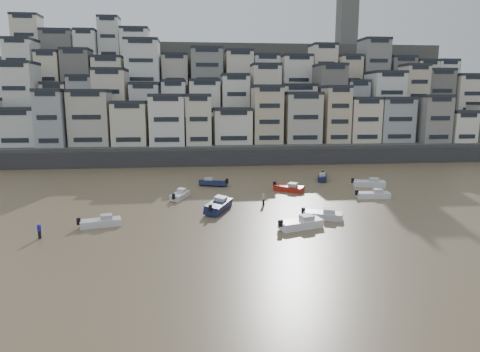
{
  "coord_description": "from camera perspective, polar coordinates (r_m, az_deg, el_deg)",
  "views": [
    {
      "loc": [
        2.47,
        -28.35,
        14.85
      ],
      "look_at": [
        8.67,
        30.0,
        4.0
      ],
      "focal_mm": 32.0,
      "sensor_mm": 36.0,
      "label": 1
    }
  ],
  "objects": [
    {
      "name": "boat_g",
      "position": [
        74.93,
        16.84,
        -0.8
      ],
      "size": [
        6.01,
        3.17,
        1.56
      ],
      "primitive_type": null,
      "rotation": [
        0.0,
        0.0,
        -0.24
      ],
      "color": "silver",
      "rests_on": "ground"
    },
    {
      "name": "person_pink",
      "position": [
        59.69,
        3.15,
        -3.08
      ],
      "size": [
        0.44,
        0.44,
        1.74
      ],
      "primitive_type": null,
      "color": "#C08796",
      "rests_on": "ground"
    },
    {
      "name": "boat_c",
      "position": [
        56.58,
        -2.88,
        -3.78
      ],
      "size": [
        4.6,
        7.13,
        1.85
      ],
      "primitive_type": null,
      "rotation": [
        0.0,
        0.0,
        1.19
      ],
      "color": "#151B43",
      "rests_on": "ground"
    },
    {
      "name": "boat_d",
      "position": [
        66.69,
        17.35,
        -2.24
      ],
      "size": [
        5.4,
        2.22,
        1.43
      ],
      "primitive_type": null,
      "rotation": [
        0.0,
        0.0,
        -0.1
      ],
      "color": "silver",
      "rests_on": "ground"
    },
    {
      "name": "boat_h",
      "position": [
        72.67,
        -3.61,
        -0.77
      ],
      "size": [
        5.43,
        3.3,
        1.41
      ],
      "primitive_type": null,
      "rotation": [
        0.0,
        0.0,
        2.81
      ],
      "color": "#141C3E",
      "rests_on": "ground"
    },
    {
      "name": "boat_j",
      "position": [
        52.53,
        -18.11,
        -5.7
      ],
      "size": [
        5.28,
        2.9,
        1.37
      ],
      "primitive_type": null,
      "rotation": [
        0.0,
        0.0,
        0.26
      ],
      "color": "silver",
      "rests_on": "ground"
    },
    {
      "name": "person_blue",
      "position": [
        50.54,
        -25.2,
        -6.61
      ],
      "size": [
        0.44,
        0.44,
        1.74
      ],
      "primitive_type": null,
      "color": "#2018B4",
      "rests_on": "ground"
    },
    {
      "name": "boat_f",
      "position": [
        64.04,
        -8.02,
        -2.4
      ],
      "size": [
        3.27,
        5.33,
        1.38
      ],
      "primitive_type": null,
      "rotation": [
        0.0,
        0.0,
        1.23
      ],
      "color": "silver",
      "rests_on": "ground"
    },
    {
      "name": "hillside",
      "position": [
        133.76,
        -0.82,
        9.69
      ],
      "size": [
        141.04,
        66.0,
        50.0
      ],
      "color": "#4C4C47",
      "rests_on": "ground"
    },
    {
      "name": "ground",
      "position": [
        32.1,
        -10.25,
        -17.26
      ],
      "size": [
        400.0,
        400.0,
        0.0
      ],
      "primitive_type": "plane",
      "color": "olive",
      "rests_on": "ground"
    },
    {
      "name": "boat_a",
      "position": [
        49.66,
        8.14,
        -6.09
      ],
      "size": [
        6.01,
        3.66,
        1.56
      ],
      "primitive_type": null,
      "rotation": [
        0.0,
        0.0,
        0.34
      ],
      "color": "white",
      "rests_on": "ground"
    },
    {
      "name": "boat_e",
      "position": [
        68.62,
        6.52,
        -1.48
      ],
      "size": [
        5.28,
        4.53,
        1.44
      ],
      "primitive_type": null,
      "rotation": [
        0.0,
        0.0,
        -0.63
      ],
      "color": "#A92114",
      "rests_on": "ground"
    },
    {
      "name": "boat_i",
      "position": [
        78.78,
        10.93,
        -0.06
      ],
      "size": [
        3.25,
        5.46,
        1.42
      ],
      "primitive_type": null,
      "rotation": [
        0.0,
        0.0,
        -1.89
      ],
      "color": "#12183A",
      "rests_on": "ground"
    },
    {
      "name": "boat_b",
      "position": [
        53.81,
        11.02,
        -4.96
      ],
      "size": [
        5.43,
        3.61,
        1.41
      ],
      "primitive_type": null,
      "rotation": [
        0.0,
        0.0,
        -0.41
      ],
      "color": "silver",
      "rests_on": "ground"
    },
    {
      "name": "harbor_wall",
      "position": [
        94.56,
        -1.44,
        2.51
      ],
      "size": [
        140.0,
        3.0,
        3.5
      ],
      "primitive_type": "cube",
      "color": "#38383A",
      "rests_on": "ground"
    }
  ]
}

